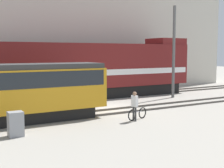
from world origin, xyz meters
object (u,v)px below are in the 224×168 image
person (135,103)px  utility_pole_center (174,52)px  streetcar (9,90)px  freight_locomotive (94,70)px  bicycle (137,114)px  signal_box (16,124)px

person → utility_pole_center: bearing=36.8°
person → streetcar: bearing=155.4°
streetcar → person: (6.49, -2.98, -0.86)m
streetcar → utility_pole_center: bearing=12.4°
person → utility_pole_center: utility_pole_center is taller
freight_locomotive → bicycle: size_ratio=11.93×
bicycle → person: (-0.38, -0.26, 0.72)m
freight_locomotive → person: freight_locomotive is taller
person → bicycle: bearing=33.8°
streetcar → person: size_ratio=6.39×
bicycle → signal_box: signal_box is taller
freight_locomotive → bicycle: bearing=-100.9°
utility_pole_center → signal_box: 16.74m
person → signal_box: person is taller
streetcar → signal_box: 3.19m
bicycle → streetcar: bearing=158.4°
person → utility_pole_center: size_ratio=0.22×
freight_locomotive → bicycle: freight_locomotive is taller
freight_locomotive → signal_box: freight_locomotive is taller
person → utility_pole_center: 10.85m
streetcar → bicycle: (6.87, -2.72, -1.58)m
utility_pole_center → signal_box: utility_pole_center is taller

